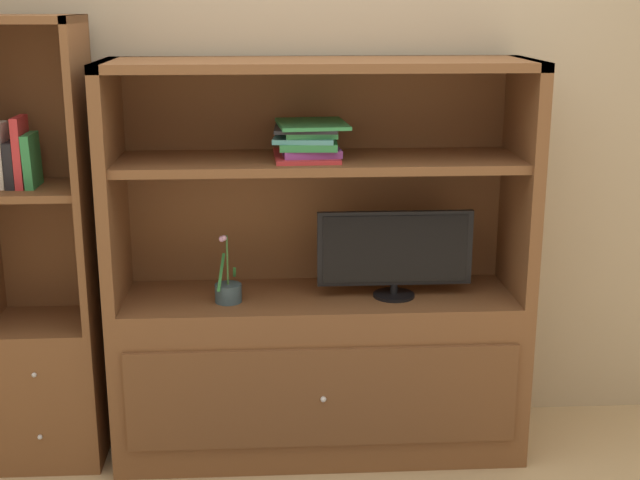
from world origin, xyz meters
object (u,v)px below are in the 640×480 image
(media_console, at_px, (319,333))
(tv_monitor, at_px, (395,251))
(magazine_stack, at_px, (308,140))
(bookshelf_tall, at_px, (44,321))
(upright_book_row, at_px, (11,158))
(potted_plant, at_px, (228,291))

(media_console, distance_m, tv_monitor, 0.48)
(magazine_stack, relative_size, bookshelf_tall, 0.19)
(tv_monitor, bearing_deg, upright_book_row, 178.38)
(bookshelf_tall, bearing_deg, media_console, -0.24)
(tv_monitor, distance_m, magazine_stack, 0.58)
(magazine_stack, height_order, upright_book_row, upright_book_row)
(media_console, relative_size, bookshelf_tall, 0.93)
(tv_monitor, height_order, magazine_stack, magazine_stack)
(media_console, bearing_deg, bookshelf_tall, 179.76)
(bookshelf_tall, distance_m, upright_book_row, 0.69)
(media_console, distance_m, bookshelf_tall, 1.14)
(tv_monitor, distance_m, potted_plant, 0.70)
(upright_book_row, bearing_deg, media_console, 0.28)
(potted_plant, relative_size, upright_book_row, 1.03)
(bookshelf_tall, height_order, upright_book_row, bookshelf_tall)
(potted_plant, bearing_deg, upright_book_row, 175.30)
(bookshelf_tall, bearing_deg, upright_book_row, -170.97)
(tv_monitor, xyz_separation_m, bookshelf_tall, (-1.45, 0.05, -0.29))
(potted_plant, xyz_separation_m, magazine_stack, (0.33, 0.07, 0.60))
(tv_monitor, distance_m, upright_book_row, 1.57)
(tv_monitor, relative_size, magazine_stack, 1.82)
(magazine_stack, relative_size, upright_book_row, 1.26)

